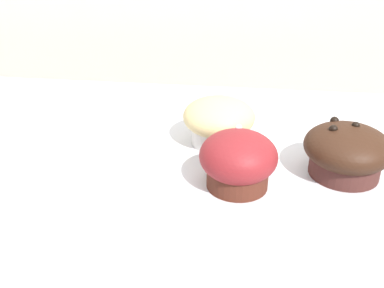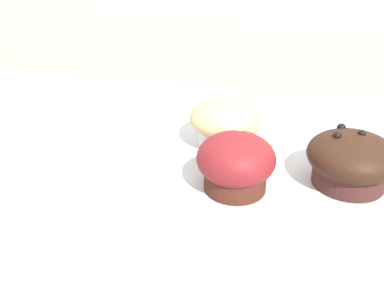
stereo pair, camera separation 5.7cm
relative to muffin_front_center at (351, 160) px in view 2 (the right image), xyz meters
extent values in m
cube|color=beige|center=(-0.33, 0.59, -0.06)|extent=(3.20, 0.10, 1.80)
cylinder|color=#48241F|center=(0.00, 0.00, -0.01)|extent=(0.09, 0.09, 0.04)
ellipsoid|color=#351D11|center=(0.00, 0.00, 0.01)|extent=(0.11, 0.11, 0.05)
sphere|color=black|center=(-0.02, 0.00, 0.03)|extent=(0.01, 0.01, 0.01)
sphere|color=black|center=(-0.01, 0.03, 0.03)|extent=(0.01, 0.01, 0.01)
sphere|color=black|center=(0.01, 0.01, 0.03)|extent=(0.01, 0.01, 0.01)
cylinder|color=silver|center=(-0.17, 0.07, -0.01)|extent=(0.08, 0.08, 0.04)
ellipsoid|color=#DAC07E|center=(-0.17, 0.07, 0.01)|extent=(0.11, 0.11, 0.05)
cylinder|color=#512418|center=(-0.14, -0.05, -0.01)|extent=(0.08, 0.08, 0.04)
ellipsoid|color=maroon|center=(-0.14, -0.05, 0.01)|extent=(0.10, 0.10, 0.06)
sphere|color=white|center=(-0.14, -0.02, 0.03)|extent=(0.01, 0.01, 0.01)
cylinder|color=beige|center=(-0.45, 0.13, -0.03)|extent=(0.18, 0.18, 0.01)
torus|color=beige|center=(-0.45, 0.13, -0.03)|extent=(0.18, 0.18, 0.01)
camera|label=1|loc=(-0.13, -0.53, 0.28)|focal=42.00mm
camera|label=2|loc=(-0.08, -0.52, 0.28)|focal=42.00mm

